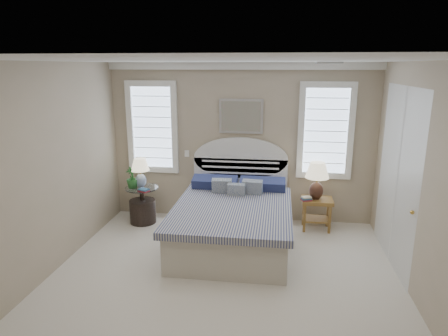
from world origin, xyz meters
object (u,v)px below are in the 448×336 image
side_table_left (142,201)px  lamp_right (317,177)px  bed (234,219)px  floor_pot (143,211)px  lamp_left (140,170)px  nightstand_right (317,207)px

side_table_left → lamp_right: bearing=2.0°
bed → side_table_left: bearing=160.3°
floor_pot → lamp_right: 3.01m
bed → lamp_left: bed is taller
side_table_left → nightstand_right: 2.95m
lamp_right → lamp_left: bearing=-178.4°
side_table_left → lamp_left: 0.55m
lamp_right → bed: bearing=-151.5°
nightstand_right → floor_pot: 2.96m
bed → lamp_right: bed is taller
side_table_left → nightstand_right: (2.95, 0.10, -0.00)m
bed → lamp_right: size_ratio=3.66×
lamp_left → nightstand_right: bearing=1.5°
side_table_left → nightstand_right: size_ratio=1.19×
nightstand_right → floor_pot: (-2.95, -0.11, -0.18)m
floor_pot → lamp_right: lamp_right is taller
bed → lamp_left: size_ratio=4.49×
nightstand_right → lamp_left: lamp_left is taller
bed → lamp_left: (-1.67, 0.61, 0.55)m
bed → nightstand_right: bearing=28.0°
floor_pot → bed: bearing=-19.4°
nightstand_right → floor_pot: nightstand_right is taller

